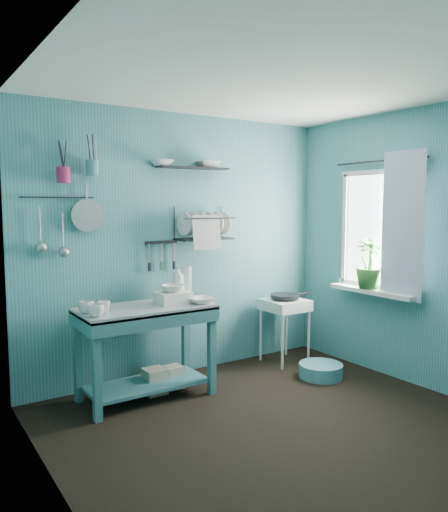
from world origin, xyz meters
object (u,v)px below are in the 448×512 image
water_bottle (187,281)px  utensil_cup_teal (92,168)px  mug_right (87,307)px  mug_mid (104,307)px  floor_basin (321,370)px  frying_pan (285,296)px  wash_tub (173,298)px  storage_tin_large (155,381)px  mug_left (96,311)px  soap_bottle (178,281)px  hotplate_stand (284,331)px  potted_plant (369,264)px  colander (87,216)px  dish_rack (204,223)px  utensil_cup_magenta (63,175)px  work_counter (146,352)px  storage_tin_small (174,377)px

water_bottle → utensil_cup_teal: (-0.83, 0.12, 1.02)m
mug_right → mug_mid: bearing=-26.6°
floor_basin → water_bottle: bearing=148.2°
water_bottle → frying_pan: 1.13m
wash_tub → storage_tin_large: (-0.15, 0.07, -0.73)m
mug_left → soap_bottle: (0.90, 0.36, 0.10)m
wash_tub → hotplate_stand: 1.47m
potted_plant → frying_pan: bearing=125.0°
utensil_cup_teal → wash_tub: bearing=-33.1°
floor_basin → colander: bearing=157.2°
soap_bottle → floor_basin: size_ratio=0.72×
wash_tub → colander: bearing=146.8°
dish_rack → potted_plant: size_ratio=1.13×
utensil_cup_magenta → storage_tin_large: size_ratio=0.59×
wash_tub → soap_bottle: soap_bottle is taller
utensil_cup_magenta → floor_basin: size_ratio=0.31×
dish_rack → soap_bottle: bearing=-170.7°
storage_tin_large → floor_basin: 1.58m
soap_bottle → frying_pan: 1.23m
work_counter → wash_tub: 0.51m
utensil_cup_magenta → utensil_cup_teal: bearing=0.0°
mug_right → utensil_cup_teal: bearing=60.7°
water_bottle → storage_tin_large: (-0.42, -0.17, -0.82)m
mug_left → colander: size_ratio=0.44×
colander → utensil_cup_magenta: bearing=-171.4°
work_counter → potted_plant: 2.28m
potted_plant → water_bottle: bearing=153.3°
mug_right → floor_basin: size_ratio=0.29×
mug_left → mug_right: (-0.02, 0.16, 0.00)m
mug_mid → potted_plant: 2.54m
work_counter → water_bottle: 0.78m
floor_basin → potted_plant: bearing=-14.2°
colander → potted_plant: (2.45, -0.95, -0.48)m
mug_left → water_bottle: size_ratio=0.44×
mug_right → potted_plant: 2.67m
water_bottle → dish_rack: dish_rack is taller
dish_rack → potted_plant: 1.65m
frying_pan → hotplate_stand: bearing=0.0°
mug_left → storage_tin_small: bearing=17.1°
mug_right → utensil_cup_teal: size_ratio=0.95×
mug_left → wash_tub: (0.73, 0.14, 0.00)m
mug_left → floor_basin: mug_left is taller
wash_tub → utensil_cup_magenta: bearing=155.6°
mug_mid → utensil_cup_teal: 1.18m
frying_pan → colander: 2.16m
mug_left → dish_rack: (1.24, 0.45, 0.62)m
mug_mid → utensil_cup_magenta: bearing=112.7°
colander → potted_plant: size_ratio=0.57×
hotplate_stand → utensil_cup_teal: utensil_cup_teal is taller
mug_right → water_bottle: bearing=12.2°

